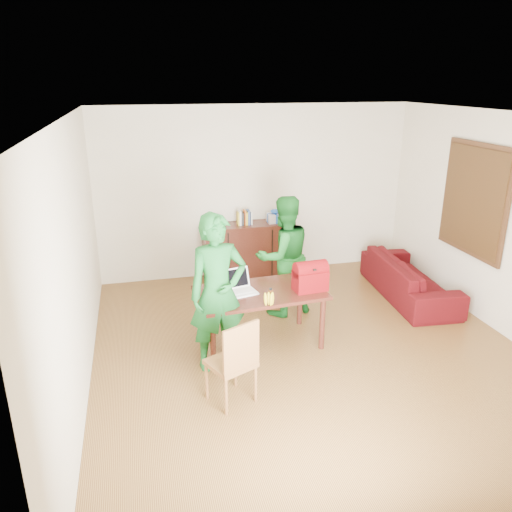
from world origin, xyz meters
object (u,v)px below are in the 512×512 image
object	(u,v)px
bottle	(271,295)
table	(260,298)
chair	(232,377)
red_bag	(310,279)
sofa	(409,278)
person_near	(218,293)
laptop	(241,290)
person_far	(284,256)

from	to	relation	value
bottle	table	bearing A→B (deg)	97.12
chair	bottle	size ratio (longest dim) A/B	5.39
red_bag	sofa	xyz separation A→B (m)	(1.90, 0.96, -0.55)
chair	bottle	world-z (taller)	chair
table	person_near	bearing A→B (deg)	-152.43
laptop	sofa	bearing A→B (deg)	5.13
table	person_far	distance (m)	0.95
person_near	sofa	bearing A→B (deg)	12.72
sofa	bottle	bearing A→B (deg)	120.28
person_far	laptop	xyz separation A→B (m)	(-0.75, -0.78, -0.08)
table	sofa	distance (m)	2.65
person_near	laptop	size ratio (longest dim) A/B	4.34
table	person_near	world-z (taller)	person_near
chair	red_bag	distance (m)	1.58
person_near	red_bag	distance (m)	1.17
chair	bottle	xyz separation A→B (m)	(0.59, 0.72, 0.51)
sofa	person_near	bearing A→B (deg)	116.19
person_far	sofa	distance (m)	2.04
chair	red_bag	size ratio (longest dim) A/B	2.35
table	laptop	size ratio (longest dim) A/B	3.80
person_far	laptop	size ratio (longest dim) A/B	4.04
red_bag	sofa	distance (m)	2.20
table	person_near	xyz separation A→B (m)	(-0.56, -0.35, 0.27)
person_far	red_bag	world-z (taller)	person_far
person_far	sofa	bearing A→B (deg)	169.57
sofa	red_bag	bearing A→B (deg)	121.35
table	bottle	world-z (taller)	bottle
person_far	bottle	size ratio (longest dim) A/B	9.73
person_near	person_far	xyz separation A→B (m)	(1.08, 1.12, -0.06)
sofa	person_far	bearing A→B (deg)	97.02
chair	sofa	bearing A→B (deg)	7.47
person_near	red_bag	size ratio (longest dim) A/B	4.56
red_bag	sofa	bearing A→B (deg)	21.71
laptop	red_bag	bearing A→B (deg)	-19.27
chair	laptop	world-z (taller)	laptop
chair	person_near	xyz separation A→B (m)	(-0.00, 0.69, 0.62)
chair	person_far	distance (m)	2.18
person_near	person_far	size ratio (longest dim) A/B	1.08
table	chair	xyz separation A→B (m)	(-0.55, -1.04, -0.35)
bottle	red_bag	size ratio (longest dim) A/B	0.44
chair	sofa	size ratio (longest dim) A/B	0.47
person_near	bottle	xyz separation A→B (m)	(0.60, 0.03, -0.10)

